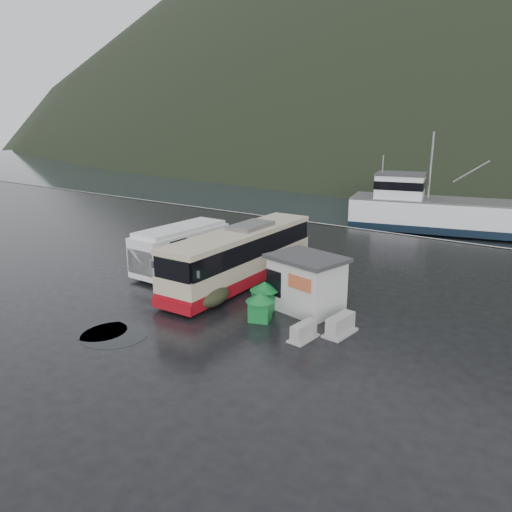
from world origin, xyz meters
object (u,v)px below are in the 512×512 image
Objects in this scene: waste_bin_right at (260,320)px; fishing_trawler at (456,218)px; jersey_barrier_a at (303,339)px; coach_bus at (242,283)px; ticket_kiosk at (306,310)px; jersey_barrier_b at (340,334)px; white_van at (182,270)px; dome_tent at (209,304)px; waste_bin_left at (264,310)px.

fishing_trawler reaches higher than waste_bin_right.
jersey_barrier_a is at bearing -100.92° from fishing_trawler.
ticket_kiosk is at bearing -18.13° from coach_bus.
fishing_trawler reaches higher than jersey_barrier_b.
waste_bin_right is 0.06× the size of fishing_trawler.
white_van is 6.25m from dome_tent.
coach_bus is 8.56× the size of waste_bin_right.
waste_bin_right is at bearing 166.67° from jersey_barrier_a.
coach_bus is 8.35m from jersey_barrier_b.
coach_bus reaches higher than ticket_kiosk.
white_van is at bearing -179.55° from coach_bus.
ticket_kiosk reaches higher than waste_bin_left.
jersey_barrier_b reaches higher than jersey_barrier_a.
jersey_barrier_b is (1.04, 1.40, 0.00)m from jersey_barrier_a.
dome_tent reaches higher than jersey_barrier_b.
jersey_barrier_b is (3.75, 0.76, 0.00)m from waste_bin_right.
ticket_kiosk is at bearing -103.88° from fishing_trawler.
dome_tent is 30.88m from fishing_trawler.
fishing_trawler reaches higher than waste_bin_left.
waste_bin_left is 0.42× the size of ticket_kiosk.
dome_tent is at bearing -33.77° from white_van.
jersey_barrier_b is (2.66, -1.65, 0.00)m from ticket_kiosk.
coach_bus is at bearing 100.46° from dome_tent.
waste_bin_right is 2.64m from ticket_kiosk.
jersey_barrier_a is at bearing -29.54° from waste_bin_left.
jersey_barrier_a is (6.71, -4.52, 0.00)m from coach_bus.
waste_bin_left is 3.78m from jersey_barrier_a.
dome_tent is at bearing 172.32° from jersey_barrier_a.
white_van is at bearing -123.36° from fishing_trawler.
waste_bin_left is at bearing 115.51° from waste_bin_right.
white_van is 4.89× the size of waste_bin_right.
fishing_trawler is (-1.60, 31.37, 0.00)m from jersey_barrier_a.
jersey_barrier_a is (11.19, -4.34, 0.00)m from white_van.
waste_bin_left is (7.90, -2.47, 0.00)m from white_van.
dome_tent is 4.93m from ticket_kiosk.
waste_bin_left is 4.36m from jersey_barrier_b.
white_van is at bearing -175.55° from ticket_kiosk.
waste_bin_left is 0.06× the size of fishing_trawler.
coach_bus is 4.48m from white_van.
ticket_kiosk is 0.15× the size of fishing_trawler.
white_van reaches higher than ticket_kiosk.
ticket_kiosk is 3.45m from jersey_barrier_a.
waste_bin_right is (4.00, -3.88, 0.00)m from coach_bus.
white_van is 3.86× the size of jersey_barrier_b.
ticket_kiosk is 28.33m from fishing_trawler.
waste_bin_right reaches higher than jersey_barrier_a.
coach_bus is 8.01× the size of waste_bin_left.
waste_bin_left is at bearing 150.46° from jersey_barrier_a.
ticket_kiosk reaches higher than jersey_barrier_b.
fishing_trawler is (5.10, 26.85, 0.00)m from coach_bus.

